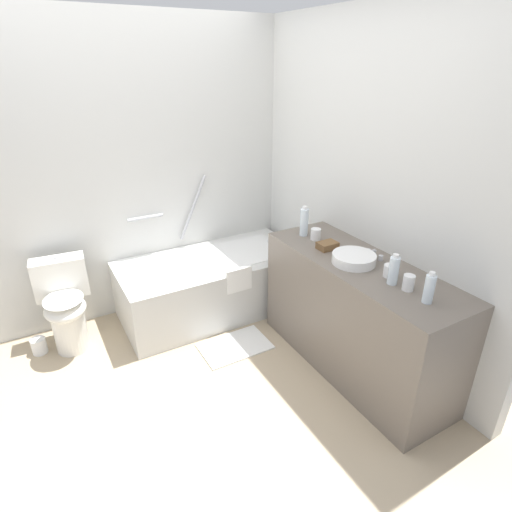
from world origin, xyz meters
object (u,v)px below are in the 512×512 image
Objects in this scene: bathtub at (213,282)px; water_bottle_0 at (304,222)px; toilet_paper_roll at (39,346)px; drinking_glass_0 at (316,234)px; drinking_glass_2 at (390,271)px; toilet at (65,305)px; amenity_basket at (327,246)px; sink_faucet at (373,254)px; water_bottle_1 at (394,270)px; water_bottle_2 at (429,289)px; sink_basin at (354,259)px; bath_mat at (235,346)px; drinking_glass_1 at (409,283)px.

water_bottle_0 is (0.52, -0.61, 0.67)m from bathtub.
drinking_glass_0 is at bearing -22.30° from toilet_paper_roll.
bathtub is 1.65m from drinking_glass_2.
drinking_glass_2 reaches higher than toilet_paper_roll.
toilet is at bearing 155.47° from drinking_glass_0.
toilet is at bearing 150.32° from amenity_basket.
water_bottle_1 reaches higher than sink_faucet.
sink_faucet reaches higher than toilet.
water_bottle_2 is at bearing -88.29° from amenity_basket.
sink_basin is 0.56m from water_bottle_0.
water_bottle_0 is at bearing -19.75° from toilet_paper_roll.
water_bottle_1 reaches higher than bath_mat.
water_bottle_2 reaches higher than drinking_glass_0.
bath_mat is (-0.67, 0.83, -0.87)m from drinking_glass_2.
water_bottle_0 is 1.20× the size of water_bottle_1.
water_bottle_0 reaches higher than drinking_glass_2.
drinking_glass_2 is 2.65m from toilet_paper_roll.
bathtub is 1.19m from toilet.
drinking_glass_1 is (0.01, 0.15, -0.04)m from water_bottle_2.
bathtub is at bearing 114.15° from sink_basin.
water_bottle_0 is 1.12m from bath_mat.
toilet is 5.09× the size of amenity_basket.
bath_mat is at bearing 124.47° from water_bottle_1.
water_bottle_2 reaches higher than bath_mat.
water_bottle_2 is (-0.16, -0.58, 0.06)m from sink_faucet.
toilet_paper_roll is at bearing 141.05° from water_bottle_1.
toilet_paper_roll is (-1.43, 0.09, -0.21)m from bathtub.
amenity_basket is (-0.01, 0.27, -0.01)m from sink_basin.
water_bottle_2 reaches higher than sink_faucet.
sink_basin is 1.53× the size of water_bottle_2.
drinking_glass_1 is at bearing -89.41° from drinking_glass_0.
drinking_glass_2 is (0.03, 0.17, -0.01)m from drinking_glass_1.
drinking_glass_0 is at bearing 90.59° from drinking_glass_1.
bathtub is at bearing 112.39° from drinking_glass_2.
bathtub reaches higher than water_bottle_1.
bathtub is 8.44× the size of water_bottle_2.
drinking_glass_0 is at bearing -75.15° from water_bottle_0.
sink_faucet is 1.94× the size of drinking_glass_2.
water_bottle_1 reaches higher than water_bottle_2.
sink_faucet reaches higher than toilet_paper_roll.
water_bottle_2 is at bearing -95.39° from drinking_glass_1.
drinking_glass_0 is at bearing 89.72° from water_bottle_2.
toilet is 2.47m from drinking_glass_1.
toilet is at bearing 158.26° from water_bottle_0.
sink_basin is 0.58m from water_bottle_2.
bathtub reaches higher than sink_basin.
water_bottle_2 is (0.01, -0.25, -0.00)m from water_bottle_1.
bath_mat is (1.10, -0.67, -0.36)m from toilet.
toilet is at bearing 133.57° from water_bottle_2.
water_bottle_2 is at bearing -61.43° from bath_mat.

